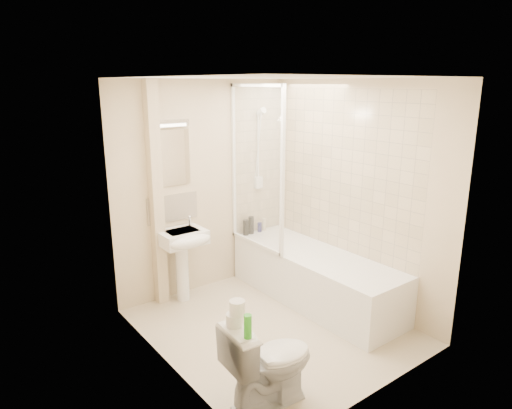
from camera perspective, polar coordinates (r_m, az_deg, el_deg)
floor at (r=4.70m, az=2.08°, el=-15.08°), size 2.50×2.50×0.00m
wall_back at (r=5.23m, az=-6.51°, el=2.11°), size 2.20×0.02×2.40m
wall_left at (r=3.66m, az=-11.21°, el=-3.71°), size 0.02×2.50×2.40m
wall_right at (r=4.98m, az=12.05°, el=1.24°), size 0.02×2.50×2.40m
ceiling at (r=4.07m, az=2.41°, el=15.59°), size 2.20×2.50×0.02m
tile_back at (r=5.59m, az=0.13°, el=5.39°), size 0.70×0.01×1.75m
tile_right at (r=5.04m, az=10.57°, el=4.09°), size 0.01×2.10×1.75m
pipe_boxing at (r=4.90m, az=-12.37°, el=0.97°), size 0.12×0.12×2.40m
splashback at (r=5.07m, az=-10.38°, el=-0.43°), size 0.60×0.02×0.30m
mirror at (r=4.95m, az=-10.66°, el=5.71°), size 0.46×0.01×0.60m
strip_light at (r=4.89m, az=-10.75°, el=9.96°), size 0.42×0.07×0.07m
bathtub at (r=5.14m, az=7.39°, el=-8.84°), size 0.70×2.10×0.55m
shower_screen at (r=5.03m, az=-0.00°, el=4.60°), size 0.04×0.92×1.80m
shower_fixture at (r=5.53m, az=0.39°, el=6.56°), size 0.10×0.16×0.99m
pedestal_sink at (r=4.99m, az=-8.98°, el=-5.12°), size 0.48×0.46×0.94m
bottle_black_a at (r=5.58m, az=-1.28°, el=-2.89°), size 0.07×0.07×0.19m
bottle_white_a at (r=5.63m, az=-0.57°, el=-2.82°), size 0.06×0.06×0.17m
bottle_black_b at (r=5.62m, az=-0.61°, el=-2.60°), size 0.07×0.07×0.22m
bottle_blue at (r=5.71m, az=0.45°, el=-2.85°), size 0.05×0.05×0.12m
bottle_cream at (r=5.75m, az=1.02°, el=-2.51°), size 0.05×0.05×0.16m
toilet at (r=3.58m, az=1.67°, el=-19.04°), size 0.50×0.75×0.70m
toilet_roll_lower at (r=3.30m, az=-2.72°, el=-14.19°), size 0.12×0.12×0.09m
toilet_roll_upper at (r=3.25m, az=-2.37°, el=-12.76°), size 0.11×0.11×0.10m
green_bottle at (r=3.14m, az=-1.04°, el=-15.00°), size 0.05×0.05×0.17m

